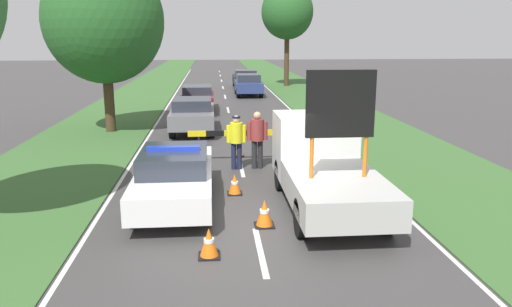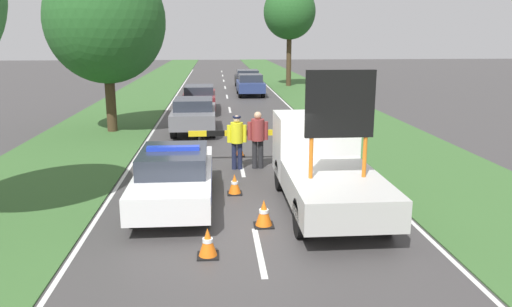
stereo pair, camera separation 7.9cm
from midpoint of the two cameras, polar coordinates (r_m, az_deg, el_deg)
name	(u,v)px [view 2 (the right image)]	position (r m, az deg, el deg)	size (l,w,h in m)	color
ground_plane	(253,220)	(11.50, -0.20, -7.56)	(160.00, 160.00, 0.00)	#3D3A3A
lane_markings	(229,107)	(29.67, -3.01, 5.32)	(7.25, 69.26, 0.01)	silver
grass_verge_left	(130,105)	(31.41, -14.10, 5.40)	(4.62, 120.00, 0.03)	#38602D
grass_verge_right	(324,103)	(31.73, 7.84, 5.75)	(4.62, 120.00, 0.03)	#38602D
police_car	(175,176)	(12.51, -9.08, -2.51)	(1.82, 4.95, 1.50)	white
work_truck	(323,163)	(12.46, 7.87, -1.08)	(2.05, 5.24, 3.40)	white
road_barrier	(243,135)	(16.43, -1.40, 2.09)	(3.55, 0.08, 1.08)	black
police_officer	(237,138)	(15.53, -2.05, 1.84)	(0.61, 0.39, 1.71)	#191E38
pedestrian_civilian	(258,135)	(15.62, 0.35, 2.09)	(0.65, 0.41, 1.81)	#232326
traffic_cone_near_police	(235,184)	(13.24, -2.29, -3.52)	(0.39, 0.39, 0.55)	black
traffic_cone_centre_front	(264,213)	(11.03, 1.10, -6.83)	(0.44, 0.44, 0.60)	black
traffic_cone_near_truck	(240,150)	(17.39, -1.74, 0.46)	(0.35, 0.35, 0.48)	black
traffic_cone_behind_barrier	(208,243)	(9.62, -5.30, -10.10)	(0.41, 0.41, 0.57)	black
queued_car_suv_grey	(194,114)	(21.91, -7.01, 4.50)	(1.84, 4.27, 1.48)	slate
queued_car_wagon_maroon	(199,98)	(28.05, -6.41, 6.35)	(1.76, 4.68, 1.44)	maroon
queued_car_hatch_blue	(250,85)	(35.36, -0.59, 7.88)	(1.81, 3.96, 1.51)	navy
queued_car_sedan_black	(247,78)	(40.75, -0.93, 8.58)	(1.90, 4.51, 1.45)	black
roadside_tree_near_left	(105,21)	(22.48, -16.74, 14.32)	(4.99, 4.99, 7.35)	#42301E
roadside_tree_mid_left	(290,12)	(42.26, 3.91, 15.81)	(4.23, 4.23, 8.25)	#42301E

